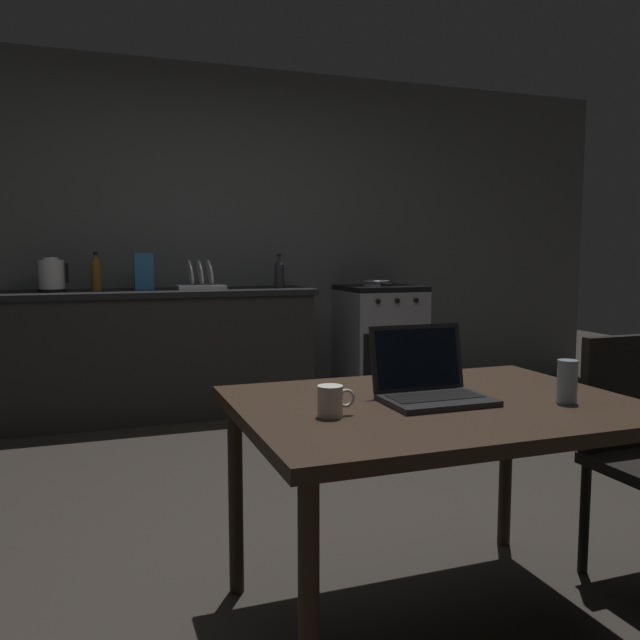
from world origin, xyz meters
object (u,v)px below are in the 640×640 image
Objects in this scene: laptop at (430,386)px; dish_rack at (200,283)px; cereal_box at (144,272)px; bottle_b at (96,272)px; coffee_mug at (331,401)px; bottle at (279,272)px; electric_kettle at (52,276)px; frying_pan at (377,283)px; stove_oven at (379,342)px; drinking_glass at (567,382)px; dining_table at (436,423)px.

laptop is 2.99m from dish_rack.
laptop is 3.07m from cereal_box.
bottle_b is at bearing 173.58° from dish_rack.
bottle is at bearing 76.49° from coffee_mug.
bottle_b is (0.29, 0.08, 0.02)m from electric_kettle.
laptop is 3.17m from frying_pan.
bottle_b is (-0.32, 0.06, -0.00)m from cereal_box.
frying_pan is at bearing -146.73° from stove_oven.
cereal_box reaches higher than coffee_mug.
frying_pan is 3.62× the size of coffee_mug.
frying_pan reaches higher than drinking_glass.
electric_kettle reaches higher than stove_oven.
stove_oven reaches higher than coffee_mug.
cereal_box is at bearing 114.36° from laptop.
cereal_box reaches higher than stove_oven.
bottle_b is (-0.94, 3.07, 0.38)m from dining_table.
bottle is at bearing -5.74° from bottle_b.
bottle is 3.10m from drinking_glass.
bottle_b is (-2.10, 0.11, 0.10)m from frying_pan.
dish_rack is (0.14, 3.05, 0.19)m from coffee_mug.
frying_pan is (1.17, 2.94, 0.17)m from laptop.
stove_oven is at bearing -0.10° from dish_rack.
drinking_glass is (-0.80, -3.11, -0.15)m from frying_pan.
bottle is 2.30× the size of coffee_mug.
frying_pan is 1.39m from dish_rack.
bottle_b reaches higher than dish_rack.
dining_table is 0.41m from drinking_glass.
dining_table is 3.25m from electric_kettle.
stove_oven is at bearing 80.60° from laptop.
dish_rack is at bearing -2.92° from cereal_box.
laptop is at bearing -97.09° from bottle.
bottle is at bearing -1.81° from electric_kettle.
bottle_b is at bearing 112.01° from drinking_glass.
laptop is 0.37m from coffee_mug.
laptop is at bearing -85.81° from dish_rack.
bottle is at bearing 90.19° from drinking_glass.
cereal_box reaches higher than bottle.
dining_table is 0.12m from laptop.
dining_table is 3.57× the size of dish_rack.
electric_kettle is 0.87× the size of bottle_b.
bottle_b reaches higher than drinking_glass.
coffee_mug is 3.06m from dish_rack.
dining_table is at bearing 156.70° from drinking_glass.
bottle_b is at bearing 107.08° from dining_table.
electric_kettle is 0.60m from cereal_box.
electric_kettle reaches higher than frying_pan.
coffee_mug is (0.86, -3.05, -0.25)m from electric_kettle.
electric_kettle reaches higher than laptop.
electric_kettle is 0.68× the size of dish_rack.
stove_oven is 2.49m from electric_kettle.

